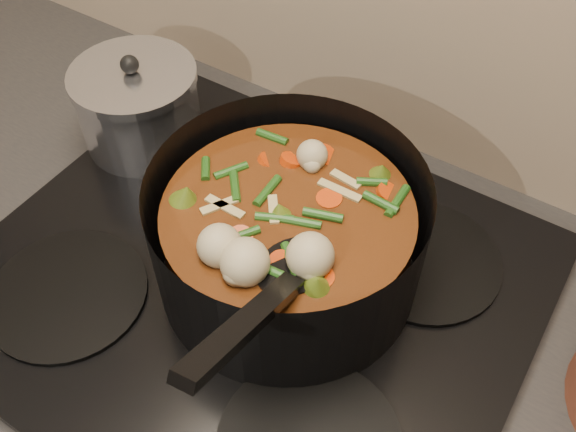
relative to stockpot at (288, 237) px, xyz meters
The scene contains 3 objects.
stovetop 0.09m from the stockpot, 139.46° to the right, with size 0.62×0.54×0.03m.
stockpot is the anchor object (origin of this frame).
saucepan 0.31m from the stockpot, 163.15° to the left, with size 0.17×0.17×0.14m.
Camera 1 is at (0.27, 1.59, 1.54)m, focal length 40.00 mm.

